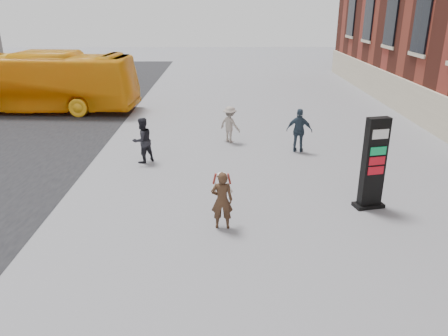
{
  "coord_description": "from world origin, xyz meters",
  "views": [
    {
      "loc": [
        -0.19,
        -9.94,
        5.56
      ],
      "look_at": [
        -0.11,
        1.27,
        1.3
      ],
      "focal_mm": 35.0,
      "sensor_mm": 36.0,
      "label": 1
    }
  ],
  "objects_px": {
    "woman": "(222,199)",
    "bus": "(29,82)",
    "pedestrian_a": "(142,140)",
    "pedestrian_b": "(230,124)",
    "pedestrian_c": "(299,131)",
    "info_pylon": "(374,164)"
  },
  "relations": [
    {
      "from": "info_pylon",
      "to": "woman",
      "type": "height_order",
      "value": "info_pylon"
    },
    {
      "from": "info_pylon",
      "to": "pedestrian_c",
      "type": "distance_m",
      "value": 5.2
    },
    {
      "from": "bus",
      "to": "pedestrian_b",
      "type": "xyz_separation_m",
      "value": [
        10.64,
        -5.77,
        -0.82
      ]
    },
    {
      "from": "bus",
      "to": "pedestrian_c",
      "type": "xyz_separation_m",
      "value": [
        13.34,
        -7.08,
        -0.72
      ]
    },
    {
      "from": "pedestrian_b",
      "to": "pedestrian_c",
      "type": "bearing_deg",
      "value": -166.08
    },
    {
      "from": "bus",
      "to": "pedestrian_b",
      "type": "bearing_deg",
      "value": -114.54
    },
    {
      "from": "info_pylon",
      "to": "pedestrian_b",
      "type": "xyz_separation_m",
      "value": [
        -3.9,
        6.34,
        -0.56
      ]
    },
    {
      "from": "woman",
      "to": "pedestrian_a",
      "type": "xyz_separation_m",
      "value": [
        -2.9,
        5.07,
        0.04
      ]
    },
    {
      "from": "pedestrian_b",
      "to": "pedestrian_c",
      "type": "distance_m",
      "value": 3.0
    },
    {
      "from": "woman",
      "to": "pedestrian_a",
      "type": "bearing_deg",
      "value": -60.34
    },
    {
      "from": "pedestrian_a",
      "to": "pedestrian_b",
      "type": "xyz_separation_m",
      "value": [
        3.25,
        2.48,
        -0.07
      ]
    },
    {
      "from": "info_pylon",
      "to": "pedestrian_a",
      "type": "distance_m",
      "value": 8.14
    },
    {
      "from": "info_pylon",
      "to": "bus",
      "type": "distance_m",
      "value": 18.93
    },
    {
      "from": "woman",
      "to": "bus",
      "type": "xyz_separation_m",
      "value": [
        -10.28,
        13.32,
        0.78
      ]
    },
    {
      "from": "pedestrian_b",
      "to": "woman",
      "type": "bearing_deg",
      "value": 127.05
    },
    {
      "from": "info_pylon",
      "to": "pedestrian_a",
      "type": "bearing_deg",
      "value": 138.59
    },
    {
      "from": "bus",
      "to": "pedestrian_a",
      "type": "distance_m",
      "value": 11.1
    },
    {
      "from": "pedestrian_c",
      "to": "woman",
      "type": "bearing_deg",
      "value": 79.95
    },
    {
      "from": "woman",
      "to": "bus",
      "type": "distance_m",
      "value": 16.85
    },
    {
      "from": "info_pylon",
      "to": "pedestrian_c",
      "type": "relative_size",
      "value": 1.54
    },
    {
      "from": "info_pylon",
      "to": "bus",
      "type": "bearing_deg",
      "value": 127.14
    },
    {
      "from": "woman",
      "to": "pedestrian_a",
      "type": "distance_m",
      "value": 5.84
    }
  ]
}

